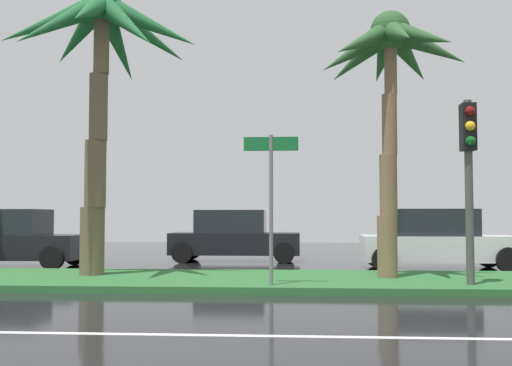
% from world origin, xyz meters
% --- Properties ---
extents(ground_plane, '(90.00, 42.00, 0.10)m').
position_xyz_m(ground_plane, '(0.00, 9.00, -0.05)').
color(ground_plane, black).
extents(near_lane_divider_stripe, '(81.00, 0.14, 0.01)m').
position_xyz_m(near_lane_divider_stripe, '(0.00, 2.00, 0.00)').
color(near_lane_divider_stripe, white).
rests_on(near_lane_divider_stripe, ground_plane).
extents(median_strip, '(85.50, 4.00, 0.15)m').
position_xyz_m(median_strip, '(0.00, 8.00, 0.07)').
color(median_strip, '#2D6B33').
rests_on(median_strip, ground_plane).
extents(palm_tree_centre_left, '(4.86, 4.67, 6.84)m').
position_xyz_m(palm_tree_centre_left, '(-3.12, 8.21, 5.48)').
color(palm_tree_centre_left, brown).
rests_on(palm_tree_centre_left, median_strip).
extents(palm_tree_centre, '(3.53, 3.61, 6.05)m').
position_xyz_m(palm_tree_centre, '(3.59, 8.20, 5.03)').
color(palm_tree_centre, '#7F6446').
rests_on(palm_tree_centre, median_strip).
extents(traffic_signal_median_right, '(0.28, 0.43, 3.72)m').
position_xyz_m(traffic_signal_median_right, '(4.93, 6.79, 2.71)').
color(traffic_signal_median_right, '#4C4C47').
rests_on(traffic_signal_median_right, median_strip).
extents(street_name_sign, '(1.10, 0.08, 3.00)m').
position_xyz_m(street_name_sign, '(0.96, 6.49, 2.08)').
color(street_name_sign, slate).
rests_on(street_name_sign, median_strip).
extents(car_in_traffic_leading, '(4.30, 2.02, 1.72)m').
position_xyz_m(car_in_traffic_leading, '(-7.14, 12.11, 0.83)').
color(car_in_traffic_leading, black).
rests_on(car_in_traffic_leading, ground_plane).
extents(car_in_traffic_second, '(4.30, 2.02, 1.72)m').
position_xyz_m(car_in_traffic_second, '(-0.67, 14.88, 0.83)').
color(car_in_traffic_second, black).
rests_on(car_in_traffic_second, ground_plane).
extents(car_in_traffic_third, '(4.30, 2.02, 1.72)m').
position_xyz_m(car_in_traffic_third, '(5.42, 12.11, 0.83)').
color(car_in_traffic_third, white).
rests_on(car_in_traffic_third, ground_plane).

